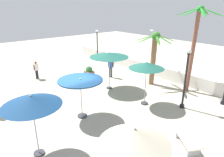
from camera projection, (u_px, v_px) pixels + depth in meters
The scene contains 16 objects.
ground_plane at pixel (71, 112), 12.04m from camera, with size 56.00×56.00×0.00m, color #B2A893.
boundary_wall at pixel (165, 73), 17.31m from camera, with size 25.20×0.30×1.01m, color silver.
patio_umbrella_0 at pixel (134, 137), 5.61m from camera, with size 2.07×2.07×2.86m.
patio_umbrella_1 at pixel (31, 101), 7.84m from camera, with size 2.33×2.33×2.76m.
patio_umbrella_2 at pixel (109, 55), 14.63m from camera, with size 2.84×2.84×2.82m.
patio_umbrella_4 at pixel (80, 83), 10.92m from camera, with size 2.42×2.42×2.32m.
patio_umbrella_5 at pixel (147, 66), 12.24m from camera, with size 2.15×2.15×2.81m.
palm_tree_0 at pixel (154, 52), 15.42m from camera, with size 2.91×2.98×4.16m.
palm_tree_1 at pixel (195, 39), 13.78m from camera, with size 3.00×3.06×5.97m.
lamp_post_0 at pixel (186, 78), 11.97m from camera, with size 0.28×0.28×3.68m.
lamp_post_1 at pixel (97, 45), 22.51m from camera, with size 0.29×0.29×3.46m.
lounge_chair_0 at pixel (190, 143), 8.77m from camera, with size 1.85×1.56×0.84m.
guest_0 at pixel (111, 65), 17.55m from camera, with size 0.51×0.38×1.76m.
guest_1 at pixel (36, 68), 17.21m from camera, with size 0.37×0.52×1.54m.
seagull_1 at pixel (152, 30), 18.29m from camera, with size 0.89×0.89×0.16m.
planter at pixel (89, 71), 18.24m from camera, with size 0.70×0.70×0.85m.
Camera 1 is at (9.69, -5.00, 5.98)m, focal length 32.68 mm.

